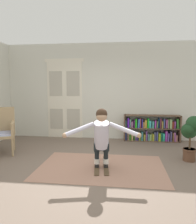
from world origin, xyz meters
TOP-DOWN VIEW (x-y plane):
  - ground_plane at (0.00, 0.00)m, footprint 7.20×7.20m
  - back_wall at (0.00, 2.60)m, footprint 6.00×0.10m
  - double_door at (-1.16, 2.54)m, footprint 1.22×0.05m
  - rug at (0.26, 0.11)m, footprint 2.49×1.66m
  - bookshelf at (1.50, 2.39)m, footprint 1.63×0.30m
  - wicker_chair at (-2.21, 0.72)m, footprint 0.80×0.80m
  - potted_plant at (2.12, 0.75)m, footprint 0.39×0.43m
  - skis_pair at (0.26, 0.14)m, footprint 0.38×0.93m
  - person_skier at (0.28, -0.02)m, footprint 1.40×0.68m

SIDE VIEW (x-z plane):
  - ground_plane at x=0.00m, z-range 0.00..0.00m
  - rug at x=0.26m, z-range 0.00..0.01m
  - skis_pair at x=0.26m, z-range -0.01..0.06m
  - bookshelf at x=1.50m, z-range -0.04..0.73m
  - wicker_chair at x=-2.21m, z-range 0.03..1.13m
  - potted_plant at x=2.12m, z-range 0.13..1.11m
  - person_skier at x=0.28m, z-range 0.14..1.27m
  - double_door at x=-1.16m, z-range 0.01..2.46m
  - back_wall at x=0.00m, z-range 0.00..2.90m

